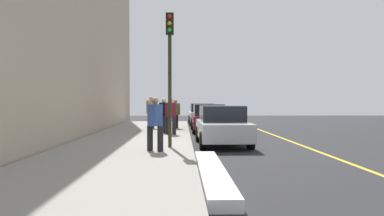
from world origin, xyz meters
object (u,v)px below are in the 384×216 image
parked_car_maroon (208,118)px  parked_car_white (202,114)px  traffic_light_pole (170,57)px  pedestrian_blue_coat (155,122)px  pedestrian_olive_coat (176,113)px  pedestrian_black_coat (164,114)px  pedestrian_tan_coat (151,111)px  pedestrian_burgundy_coat (171,115)px  parked_car_silver (222,125)px  rolling_suitcase (165,126)px

parked_car_maroon → parked_car_white: bearing=-179.6°
parked_car_maroon → traffic_light_pole: bearing=-13.1°
pedestrian_blue_coat → pedestrian_olive_coat: pedestrian_blue_coat is taller
parked_car_white → pedestrian_blue_coat: pedestrian_blue_coat is taller
pedestrian_olive_coat → pedestrian_black_coat: size_ratio=0.96×
parked_car_white → pedestrian_tan_coat: pedestrian_tan_coat is taller
pedestrian_olive_coat → pedestrian_burgundy_coat: (3.67, -0.16, 0.04)m
pedestrian_olive_coat → pedestrian_burgundy_coat: 3.67m
parked_car_silver → pedestrian_black_coat: pedestrian_black_coat is taller
pedestrian_olive_coat → pedestrian_burgundy_coat: pedestrian_burgundy_coat is taller
parked_car_silver → traffic_light_pole: traffic_light_pole is taller
pedestrian_burgundy_coat → pedestrian_black_coat: pedestrian_burgundy_coat is taller
parked_car_white → rolling_suitcase: (7.96, -2.29, -0.31)m
pedestrian_olive_coat → pedestrian_black_coat: pedestrian_black_coat is taller
parked_car_white → pedestrian_tan_coat: (5.49, -3.19, 0.36)m
parked_car_silver → pedestrian_blue_coat: (2.76, -2.37, 0.28)m
pedestrian_olive_coat → traffic_light_pole: traffic_light_pole is taller
pedestrian_burgundy_coat → pedestrian_tan_coat: bearing=-162.7°
pedestrian_burgundy_coat → parked_car_silver: bearing=35.7°
pedestrian_burgundy_coat → traffic_light_pole: 5.12m
pedestrian_blue_coat → rolling_suitcase: bearing=-179.7°
parked_car_silver → pedestrian_tan_coat: size_ratio=2.30×
pedestrian_tan_coat → pedestrian_blue_coat: size_ratio=1.08×
parked_car_silver → traffic_light_pole: 3.58m
pedestrian_olive_coat → traffic_light_pole: 8.61m
pedestrian_blue_coat → pedestrian_burgundy_coat: 5.66m
traffic_light_pole → pedestrian_black_coat: bearing=-175.1°
pedestrian_burgundy_coat → pedestrian_black_coat: size_ratio=1.00×
parked_car_white → parked_car_maroon: (6.05, 0.04, 0.00)m
pedestrian_black_coat → rolling_suitcase: 0.72m
pedestrian_olive_coat → rolling_suitcase: pedestrian_olive_coat is taller
pedestrian_tan_coat → traffic_light_pole: traffic_light_pole is taller
pedestrian_blue_coat → pedestrian_olive_coat: 9.33m
parked_car_maroon → pedestrian_burgundy_coat: pedestrian_burgundy_coat is taller
pedestrian_tan_coat → parked_car_maroon: bearing=80.3°
pedestrian_tan_coat → pedestrian_olive_coat: (0.28, 1.39, -0.09)m
pedestrian_black_coat → traffic_light_pole: size_ratio=0.38×
parked_car_white → pedestrian_olive_coat: (5.78, -1.80, 0.26)m
parked_car_silver → traffic_light_pole: bearing=-47.7°
parked_car_white → pedestrian_blue_coat: bearing=-8.5°
pedestrian_burgundy_coat → pedestrian_black_coat: (-1.10, -0.37, -0.00)m
pedestrian_olive_coat → rolling_suitcase: (2.18, -0.49, -0.57)m
parked_car_maroon → pedestrian_olive_coat: 1.88m
pedestrian_blue_coat → traffic_light_pole: size_ratio=0.37×
pedestrian_burgundy_coat → pedestrian_blue_coat: bearing=-3.0°
rolling_suitcase → parked_car_silver: bearing=28.8°
pedestrian_tan_coat → pedestrian_black_coat: 2.98m
parked_car_white → parked_car_silver: same height
traffic_light_pole → rolling_suitcase: traffic_light_pole is taller
traffic_light_pole → rolling_suitcase: 6.74m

